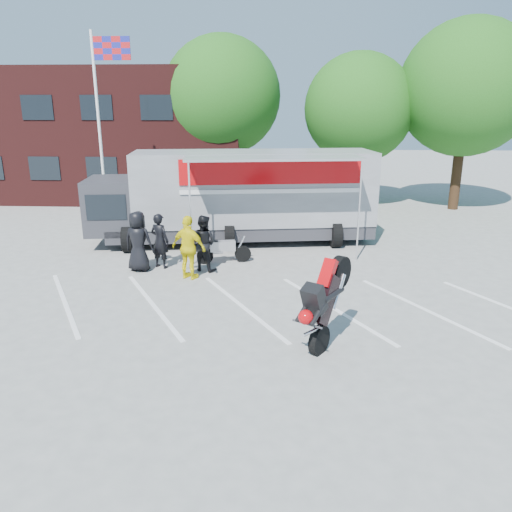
# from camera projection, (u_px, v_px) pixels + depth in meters

# --- Properties ---
(ground) EXTENTS (100.00, 100.00, 0.00)m
(ground) POSITION_uv_depth(u_px,v_px,m) (231.00, 322.00, 12.28)
(ground) COLOR #9B9B96
(ground) RESTS_ON ground
(parking_bay_lines) EXTENTS (18.09, 13.33, 0.01)m
(parking_bay_lines) POSITION_uv_depth(u_px,v_px,m) (234.00, 306.00, 13.23)
(parking_bay_lines) COLOR white
(parking_bay_lines) RESTS_ON ground
(office_building) EXTENTS (18.00, 8.00, 7.00)m
(office_building) POSITION_uv_depth(u_px,v_px,m) (90.00, 134.00, 28.97)
(office_building) COLOR #3F1514
(office_building) RESTS_ON ground
(flagpole) EXTENTS (1.61, 0.12, 8.00)m
(flagpole) POSITION_uv_depth(u_px,v_px,m) (103.00, 107.00, 20.69)
(flagpole) COLOR white
(flagpole) RESTS_ON ground
(tree_left) EXTENTS (6.12, 6.12, 8.64)m
(tree_left) POSITION_uv_depth(u_px,v_px,m) (222.00, 96.00, 26.06)
(tree_left) COLOR #382314
(tree_left) RESTS_ON ground
(tree_mid) EXTENTS (5.44, 5.44, 7.68)m
(tree_mid) POSITION_uv_depth(u_px,v_px,m) (359.00, 109.00, 24.93)
(tree_mid) COLOR #382314
(tree_mid) RESTS_ON ground
(tree_right) EXTENTS (6.46, 6.46, 9.12)m
(tree_right) POSITION_uv_depth(u_px,v_px,m) (466.00, 89.00, 23.93)
(tree_right) COLOR #382314
(tree_right) RESTS_ON ground
(transporter_truck) EXTENTS (11.52, 6.70, 3.47)m
(transporter_truck) POSITION_uv_depth(u_px,v_px,m) (241.00, 242.00, 19.46)
(transporter_truck) COLOR gray
(transporter_truck) RESTS_ON ground
(parked_motorcycle) EXTENTS (1.97, 1.05, 0.98)m
(parked_motorcycle) POSITION_uv_depth(u_px,v_px,m) (224.00, 263.00, 16.87)
(parked_motorcycle) COLOR #AAAAAF
(parked_motorcycle) RESTS_ON ground
(stunt_bike_rider) EXTENTS (1.78, 2.06, 2.21)m
(stunt_bike_rider) POSITION_uv_depth(u_px,v_px,m) (334.00, 341.00, 11.26)
(stunt_bike_rider) COLOR black
(stunt_bike_rider) RESTS_ON ground
(spectator_leather_a) EXTENTS (1.06, 0.80, 1.94)m
(spectator_leather_a) POSITION_uv_depth(u_px,v_px,m) (138.00, 241.00, 15.80)
(spectator_leather_a) COLOR black
(spectator_leather_a) RESTS_ON ground
(spectator_leather_b) EXTENTS (0.77, 0.66, 1.80)m
(spectator_leather_b) POSITION_uv_depth(u_px,v_px,m) (160.00, 241.00, 16.13)
(spectator_leather_b) COLOR black
(spectator_leather_b) RESTS_ON ground
(spectator_leather_c) EXTENTS (1.07, 0.95, 1.81)m
(spectator_leather_c) POSITION_uv_depth(u_px,v_px,m) (203.00, 243.00, 15.86)
(spectator_leather_c) COLOR black
(spectator_leather_c) RESTS_ON ground
(spectator_hivis) EXTENTS (1.25, 0.90, 1.96)m
(spectator_hivis) POSITION_uv_depth(u_px,v_px,m) (189.00, 248.00, 15.05)
(spectator_hivis) COLOR yellow
(spectator_hivis) RESTS_ON ground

